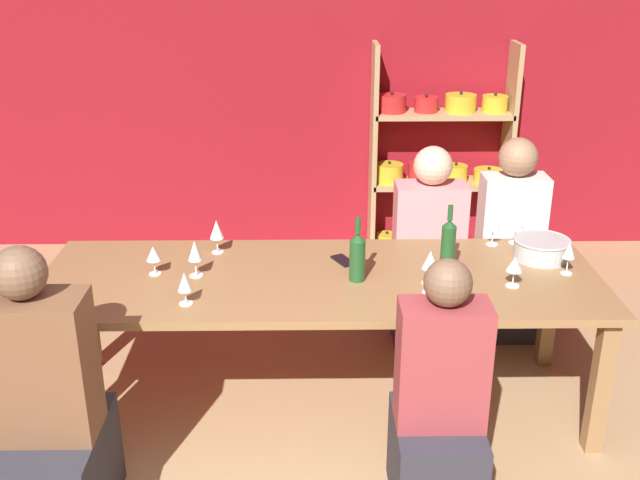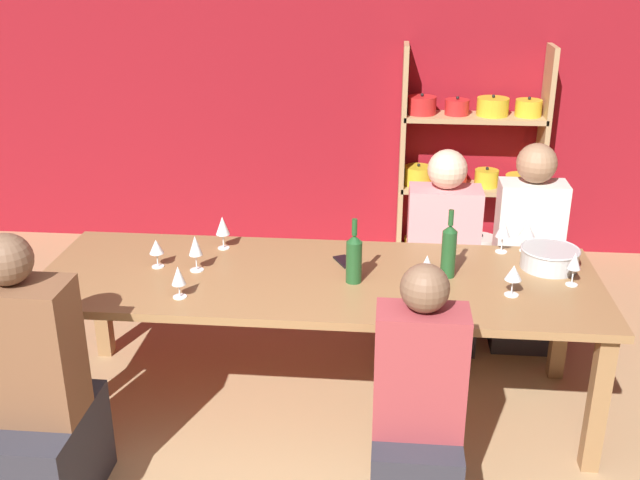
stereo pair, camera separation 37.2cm
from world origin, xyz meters
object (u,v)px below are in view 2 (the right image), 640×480
object	(u,v)px
wine_glass_empty_a	(223,226)
wine_glass_empty_c	(427,265)
person_near_a	(32,412)
wine_glass_white_a	(503,229)
shelf_unit	(468,168)
wine_glass_red_c	(178,277)
wine_glass_red_d	(513,274)
wine_glass_white_c	(575,262)
wine_bottle_green	(354,258)
wine_glass_white_b	(419,290)
person_near_b	(417,428)
dining_table	(318,289)
wine_glass_red_a	(527,231)
wine_glass_empty_b	(156,247)
mixing_bowl	(550,257)
wine_bottle_dark	(449,250)
person_far_a	(525,268)
person_far_b	(441,272)
cell_phone	(345,261)
wine_glass_red_b	(195,247)

from	to	relation	value
wine_glass_empty_a	wine_glass_empty_c	xyz separation A→B (m)	(1.06, -0.40, -0.01)
wine_glass_empty_a	person_near_a	size ratio (longest dim) A/B	0.14
wine_glass_empty_a	wine_glass_white_a	distance (m)	1.48
shelf_unit	wine_glass_empty_c	distance (m)	2.22
wine_glass_red_c	wine_glass_red_d	distance (m)	1.54
wine_glass_white_a	wine_glass_white_c	distance (m)	0.48
shelf_unit	wine_glass_red_c	distance (m)	2.84
wine_glass_white_a	wine_glass_red_c	world-z (taller)	wine_glass_white_a
wine_bottle_green	wine_glass_white_b	bearing A→B (deg)	-46.39
wine_glass_white_a	person_near_a	xyz separation A→B (m)	(-2.06, -1.23, -0.42)
wine_glass_red_c	wine_glass_white_b	size ratio (longest dim) A/B	0.93
wine_glass_red_d	person_near_b	size ratio (longest dim) A/B	0.13
dining_table	wine_glass_red_d	bearing A→B (deg)	-8.12
wine_glass_white_b	wine_glass_white_c	size ratio (longest dim) A/B	1.00
wine_bottle_green	wine_glass_red_a	xyz separation A→B (m)	(0.89, 0.47, -0.01)
wine_glass_empty_a	wine_glass_white_b	distance (m)	1.22
wine_glass_empty_b	wine_glass_red_c	xyz separation A→B (m)	(0.20, -0.33, -0.00)
wine_glass_empty_a	wine_glass_red_d	distance (m)	1.52
wine_glass_empty_c	wine_glass_white_c	size ratio (longest dim) A/B	1.02
wine_glass_empty_c	person_near_a	world-z (taller)	person_near_a
mixing_bowl	person_near_b	bearing A→B (deg)	-124.72
wine_bottle_dark	person_near_b	bearing A→B (deg)	-100.71
wine_glass_empty_a	wine_bottle_green	bearing A→B (deg)	-26.42
wine_glass_white_c	person_far_a	bearing A→B (deg)	94.18
wine_bottle_green	wine_bottle_dark	xyz separation A→B (m)	(0.46, 0.11, 0.01)
person_near_a	wine_glass_red_a	bearing A→B (deg)	29.84
wine_glass_red_d	person_near_a	distance (m)	2.19
wine_bottle_dark	person_far_b	xyz separation A→B (m)	(0.03, 0.74, -0.45)
wine_bottle_green	wine_glass_red_d	world-z (taller)	wine_bottle_green
mixing_bowl	person_near_a	bearing A→B (deg)	-155.26
mixing_bowl	person_far_b	xyz separation A→B (m)	(-0.49, 0.59, -0.36)
shelf_unit	cell_phone	xyz separation A→B (m)	(-0.80, -1.91, 0.04)
dining_table	wine_glass_red_a	xyz separation A→B (m)	(1.07, 0.42, 0.19)
person_near_b	shelf_unit	bearing A→B (deg)	81.15
cell_phone	person_far_b	xyz separation A→B (m)	(0.54, 0.62, -0.31)
shelf_unit	wine_glass_empty_a	bearing A→B (deg)	-129.35
mixing_bowl	person_far_b	world-z (taller)	person_far_b
wine_bottle_green	wine_glass_red_b	world-z (taller)	wine_bottle_green
wine_glass_empty_a	wine_glass_white_b	bearing A→B (deg)	-33.44
wine_bottle_green	wine_glass_red_c	size ratio (longest dim) A/B	2.08
wine_glass_empty_a	person_near_b	size ratio (longest dim) A/B	0.16
wine_glass_empty_c	person_near_a	size ratio (longest dim) A/B	0.14
shelf_unit	wine_glass_white_b	world-z (taller)	shelf_unit
person_far_a	wine_glass_red_b	bearing A→B (deg)	24.96
wine_glass_empty_a	person_far_b	xyz separation A→B (m)	(1.20, 0.49, -0.43)
wine_bottle_dark	wine_glass_red_a	size ratio (longest dim) A/B	2.15
person_near_a	mixing_bowl	bearing A→B (deg)	24.74
wine_bottle_dark	cell_phone	bearing A→B (deg)	166.73
dining_table	person_near_b	world-z (taller)	person_near_b
dining_table	wine_glass_red_c	world-z (taller)	wine_glass_red_c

